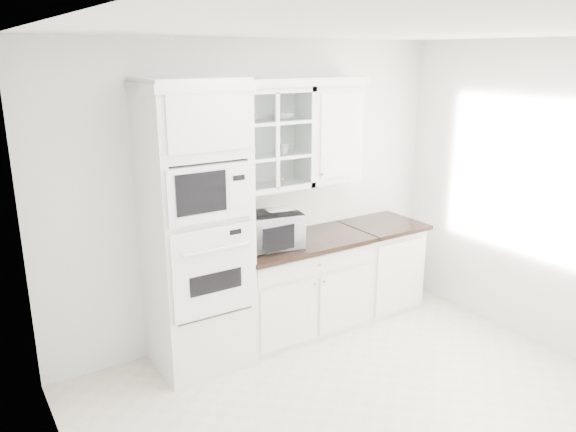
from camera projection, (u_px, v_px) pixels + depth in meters
ground at (376, 417)px, 4.12m from camera, size 4.00×3.50×0.01m
room_shell at (347, 169)px, 3.97m from camera, size 4.00×3.50×2.70m
oven_column at (196, 229)px, 4.54m from camera, size 0.76×0.68×2.40m
base_cabinet_run at (299, 285)px, 5.31m from camera, size 1.32×0.67×0.92m
extra_base_cabinet at (379, 264)px, 5.82m from camera, size 0.72×0.67×0.92m
upper_cabinet_glass at (268, 139)px, 4.90m from camera, size 0.80×0.33×0.90m
upper_cabinet_solid at (330, 133)px, 5.25m from camera, size 0.55×0.33×0.90m
crown_molding at (258, 83)px, 4.69m from camera, size 2.14×0.38×0.07m
countertop_microwave at (270, 229)px, 4.96m from camera, size 0.61×0.54×0.31m
bowl_a at (244, 119)px, 4.75m from camera, size 0.29×0.29×0.06m
bowl_b at (283, 116)px, 4.91m from camera, size 0.22×0.22×0.06m
cup_a at (248, 151)px, 4.82m from camera, size 0.14×0.14×0.11m
cup_b at (284, 149)px, 5.01m from camera, size 0.11×0.11×0.09m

